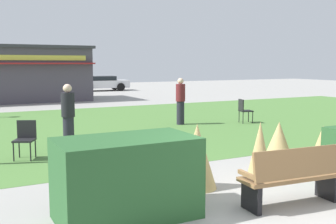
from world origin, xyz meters
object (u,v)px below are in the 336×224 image
park_bench (294,176)px  cafe_chair_west (25,136)px  person_standing (68,116)px  parked_car_east_slot (102,83)px  cafe_chair_east (244,109)px  food_kiosk (12,74)px  parked_car_center_slot (26,85)px  person_strolling (180,101)px

park_bench → cafe_chair_west: park_bench is taller
person_standing → parked_car_east_slot: (7.94, 21.36, -0.22)m
cafe_chair_east → food_kiosk: bearing=116.3°
park_bench → cafe_chair_west: (-3.20, 5.23, 0.05)m
food_kiosk → parked_car_center_slot: 6.78m
person_strolling → cafe_chair_east: bearing=-56.3°
parked_car_east_slot → park_bench: bearing=-102.2°
park_bench → person_standing: bearing=109.6°
cafe_chair_west → cafe_chair_east: (8.06, 2.19, 0.00)m
person_strolling → person_standing: 5.24m
food_kiosk → parked_car_center_slot: (1.67, 6.49, -0.98)m
cafe_chair_west → person_standing: 1.31m
parked_car_center_slot → park_bench: bearing=-90.0°
person_strolling → parked_car_center_slot: 19.14m
food_kiosk → parked_car_east_slot: (7.56, 6.49, -0.98)m
park_bench → person_standing: size_ratio=1.03×
cafe_chair_east → parked_car_center_slot: parked_car_center_slot is taller
food_kiosk → cafe_chair_east: 14.80m
park_bench → cafe_chair_east: bearing=56.8°
parked_car_center_slot → person_standing: bearing=-95.5°
person_standing → parked_car_center_slot: size_ratio=0.39×
person_strolling → parked_car_center_slot: bearing=60.1°
park_bench → food_kiosk: (-1.69, 20.65, 1.15)m
parked_car_east_slot → cafe_chair_east: bearing=-93.0°
food_kiosk → person_strolling: food_kiosk is taller
cafe_chair_east → parked_car_east_slot: 19.75m
park_bench → person_strolling: (2.59, 8.19, 0.38)m
park_bench → parked_car_east_slot: size_ratio=0.40×
person_standing → parked_car_center_slot: (2.05, 21.36, -0.22)m
cafe_chair_west → cafe_chair_east: size_ratio=1.00×
food_kiosk → cafe_chair_west: bearing=-95.6°
cafe_chair_east → parked_car_east_slot: size_ratio=0.21×
person_strolling → person_standing: size_ratio=1.00×
cafe_chair_west → parked_car_east_slot: 23.72m
park_bench → person_strolling: bearing=72.5°
park_bench → person_standing: 6.15m
park_bench → cafe_chair_east: park_bench is taller
food_kiosk → cafe_chair_west: 15.53m
cafe_chair_west → cafe_chair_east: same height
person_standing → food_kiosk: bearing=89.6°
person_strolling → parked_car_center_slot: size_ratio=0.39×
park_bench → person_strolling: person_strolling is taller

